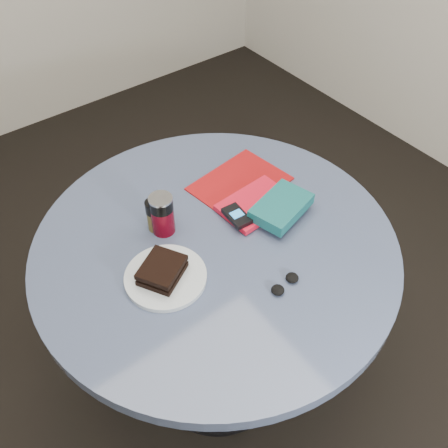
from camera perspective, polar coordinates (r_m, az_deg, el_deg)
ground at (r=1.98m, az=-0.72°, el=-16.67°), size 4.00×4.00×0.00m
table at (r=1.49m, az=-0.92°, el=-6.23°), size 1.00×1.00×0.75m
plate at (r=1.28m, az=-6.69°, el=-6.04°), size 0.27×0.27×0.01m
sandwich at (r=1.26m, az=-7.10°, el=-5.26°), size 0.14×0.14×0.04m
soda_can at (r=1.36m, az=-7.07°, el=1.10°), size 0.07×0.07×0.12m
pepper_grinder at (r=1.37m, az=-7.97°, el=1.00°), size 0.04×0.04×0.10m
magazine at (r=1.53m, az=1.82°, el=4.63°), size 0.30×0.24×0.00m
red_book at (r=1.45m, az=3.63°, el=2.32°), size 0.21×0.15×0.02m
novel at (r=1.41m, az=6.56°, el=1.95°), size 0.20×0.15×0.03m
mp3_player at (r=1.39m, az=1.47°, el=0.93°), size 0.06×0.09×0.02m
headphones at (r=1.27m, az=6.99°, el=-6.80°), size 0.09×0.04×0.02m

